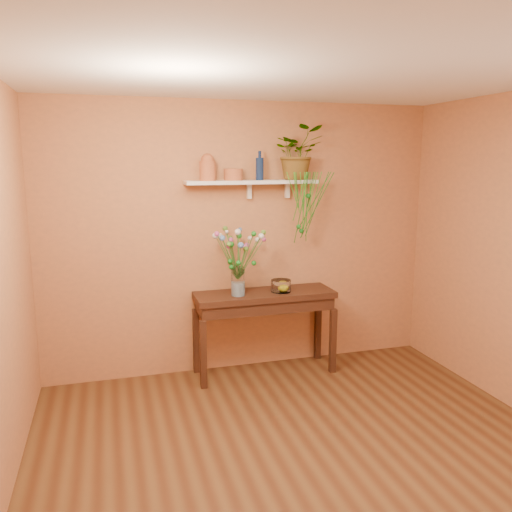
{
  "coord_description": "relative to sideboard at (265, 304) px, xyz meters",
  "views": [
    {
      "loc": [
        -1.32,
        -2.97,
        2.13
      ],
      "look_at": [
        0.0,
        1.55,
        1.25
      ],
      "focal_mm": 36.13,
      "sensor_mm": 36.0,
      "label": 1
    }
  ],
  "objects": [
    {
      "name": "room",
      "position": [
        -0.15,
        -1.76,
        0.63
      ],
      "size": [
        4.04,
        4.04,
        2.7
      ],
      "color": "brown",
      "rests_on": "ground"
    },
    {
      "name": "sideboard",
      "position": [
        0.0,
        0.0,
        0.0
      ],
      "size": [
        1.39,
        0.45,
        0.84
      ],
      "color": "#3C2013",
      "rests_on": "ground"
    },
    {
      "name": "wall_shelf",
      "position": [
        -0.09,
        0.12,
        1.2
      ],
      "size": [
        1.3,
        0.24,
        0.19
      ],
      "color": "white",
      "rests_on": "room"
    },
    {
      "name": "terracotta_jug",
      "position": [
        -0.53,
        0.1,
        1.34
      ],
      "size": [
        0.18,
        0.18,
        0.25
      ],
      "color": "#B95E31",
      "rests_on": "wall_shelf"
    },
    {
      "name": "terracotta_pot",
      "position": [
        -0.28,
        0.14,
        1.27
      ],
      "size": [
        0.21,
        0.21,
        0.11
      ],
      "primitive_type": "cylinder",
      "rotation": [
        0.0,
        0.0,
        -0.18
      ],
      "color": "#B95E31",
      "rests_on": "wall_shelf"
    },
    {
      "name": "blue_bottle",
      "position": [
        -0.03,
        0.09,
        1.33
      ],
      "size": [
        0.09,
        0.09,
        0.28
      ],
      "color": "#0F2147",
      "rests_on": "wall_shelf"
    },
    {
      "name": "spider_plant",
      "position": [
        0.37,
        0.12,
        1.48
      ],
      "size": [
        0.49,
        0.42,
        0.53
      ],
      "primitive_type": "imported",
      "rotation": [
        0.0,
        0.0,
        -0.03
      ],
      "color": "#176419",
      "rests_on": "wall_shelf"
    },
    {
      "name": "plant_fronds",
      "position": [
        0.4,
        -0.05,
        0.98
      ],
      "size": [
        0.45,
        0.37,
        0.71
      ],
      "color": "#176419",
      "rests_on": "wall_shelf"
    },
    {
      "name": "glass_vase",
      "position": [
        -0.29,
        -0.05,
        0.24
      ],
      "size": [
        0.13,
        0.13,
        0.28
      ],
      "color": "white",
      "rests_on": "sideboard"
    },
    {
      "name": "bouquet",
      "position": [
        -0.29,
        -0.06,
        0.62
      ],
      "size": [
        0.53,
        0.62,
        0.5
      ],
      "color": "#386B28",
      "rests_on": "glass_vase"
    },
    {
      "name": "glass_bowl",
      "position": [
        0.16,
        -0.03,
        0.18
      ],
      "size": [
        0.2,
        0.2,
        0.12
      ],
      "color": "white",
      "rests_on": "sideboard"
    },
    {
      "name": "lemon",
      "position": [
        0.17,
        -0.04,
        0.16
      ],
      "size": [
        0.08,
        0.08,
        0.08
      ],
      "primitive_type": "sphere",
      "color": "yellow",
      "rests_on": "glass_bowl"
    },
    {
      "name": "carton",
      "position": [
        -0.28,
        -0.0,
        0.18
      ],
      "size": [
        0.06,
        0.05,
        0.12
      ],
      "primitive_type": "cube",
      "rotation": [
        0.0,
        0.0,
        -0.04
      ],
      "color": "teal",
      "rests_on": "sideboard"
    }
  ]
}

